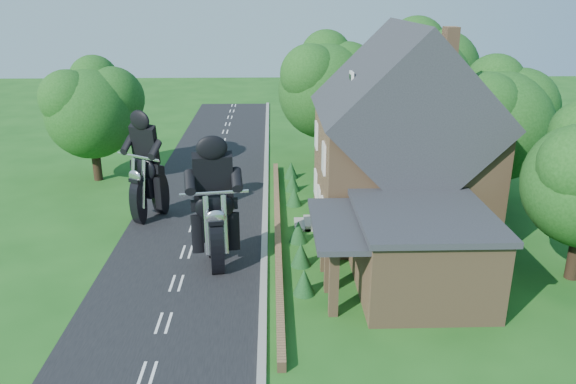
{
  "coord_description": "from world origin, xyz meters",
  "views": [
    {
      "loc": [
        4.05,
        -20.97,
        11.53
      ],
      "look_at": [
        4.78,
        3.43,
        2.8
      ],
      "focal_mm": 35.0,
      "sensor_mm": 36.0,
      "label": 1
    }
  ],
  "objects_px": {
    "house": "(401,145)",
    "garden_wall": "(278,230)",
    "motorcycle_follow": "(150,203)",
    "motorcycle_lead": "(216,247)",
    "annex": "(418,251)"
  },
  "relations": [
    {
      "from": "motorcycle_lead",
      "to": "motorcycle_follow",
      "type": "bearing_deg",
      "value": -63.07
    },
    {
      "from": "motorcycle_lead",
      "to": "house",
      "type": "bearing_deg",
      "value": -162.46
    },
    {
      "from": "house",
      "to": "garden_wall",
      "type": "bearing_deg",
      "value": -170.83
    },
    {
      "from": "garden_wall",
      "to": "motorcycle_lead",
      "type": "distance_m",
      "value": 4.44
    },
    {
      "from": "garden_wall",
      "to": "motorcycle_lead",
      "type": "relative_size",
      "value": 11.38
    },
    {
      "from": "annex",
      "to": "motorcycle_follow",
      "type": "height_order",
      "value": "annex"
    },
    {
      "from": "garden_wall",
      "to": "house",
      "type": "height_order",
      "value": "house"
    },
    {
      "from": "annex",
      "to": "motorcycle_follow",
      "type": "xyz_separation_m",
      "value": [
        -12.35,
        8.0,
        -0.88
      ]
    },
    {
      "from": "garden_wall",
      "to": "motorcycle_follow",
      "type": "distance_m",
      "value": 7.16
    },
    {
      "from": "garden_wall",
      "to": "motorcycle_follow",
      "type": "xyz_separation_m",
      "value": [
        -6.78,
        2.2,
        0.69
      ]
    },
    {
      "from": "annex",
      "to": "motorcycle_follow",
      "type": "distance_m",
      "value": 14.74
    },
    {
      "from": "house",
      "to": "motorcycle_lead",
      "type": "relative_size",
      "value": 5.3
    },
    {
      "from": "annex",
      "to": "motorcycle_lead",
      "type": "xyz_separation_m",
      "value": [
        -8.31,
        2.38,
        -0.87
      ]
    },
    {
      "from": "motorcycle_follow",
      "to": "motorcycle_lead",
      "type": "bearing_deg",
      "value": 157.66
    },
    {
      "from": "garden_wall",
      "to": "motorcycle_follow",
      "type": "height_order",
      "value": "motorcycle_follow"
    }
  ]
}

